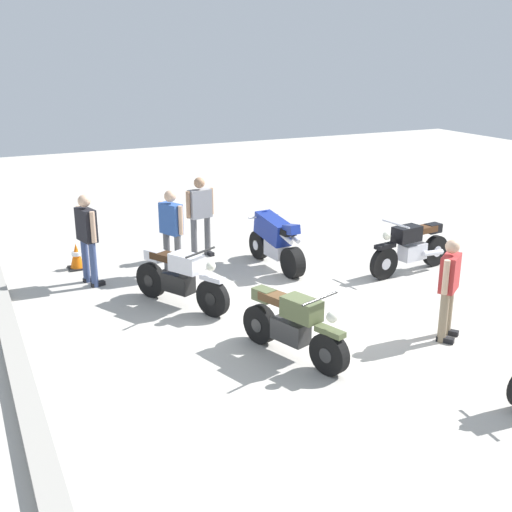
# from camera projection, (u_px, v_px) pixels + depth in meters

# --- Properties ---
(ground_plane) EXTENTS (40.00, 40.00, 0.00)m
(ground_plane) POSITION_uv_depth(u_px,v_px,m) (317.00, 322.00, 10.34)
(ground_plane) COLOR #B7B2A8
(curb_edge) EXTENTS (14.00, 0.30, 0.15)m
(curb_edge) POSITION_uv_depth(u_px,v_px,m) (21.00, 378.00, 8.41)
(curb_edge) COLOR #9C978F
(curb_edge) RESTS_ON ground
(motorcycle_blue_sportbike) EXTENTS (1.96, 0.70, 1.14)m
(motorcycle_blue_sportbike) POSITION_uv_depth(u_px,v_px,m) (275.00, 239.00, 12.75)
(motorcycle_blue_sportbike) COLOR black
(motorcycle_blue_sportbike) RESTS_ON ground
(motorcycle_olive_vintage) EXTENTS (1.90, 0.86, 1.07)m
(motorcycle_olive_vintage) POSITION_uv_depth(u_px,v_px,m) (293.00, 326.00, 9.00)
(motorcycle_olive_vintage) COLOR black
(motorcycle_olive_vintage) RESTS_ON ground
(motorcycle_black_cruiser) EXTENTS (0.70, 2.09, 1.09)m
(motorcycle_black_cruiser) POSITION_uv_depth(u_px,v_px,m) (412.00, 247.00, 12.48)
(motorcycle_black_cruiser) COLOR black
(motorcycle_black_cruiser) RESTS_ON ground
(motorcycle_silver_cruiser) EXTENTS (1.91, 1.08, 1.09)m
(motorcycle_silver_cruiser) POSITION_uv_depth(u_px,v_px,m) (180.00, 278.00, 10.82)
(motorcycle_silver_cruiser) COLOR black
(motorcycle_silver_cruiser) RESTS_ON ground
(person_in_black_shirt) EXTENTS (0.67, 0.40, 1.74)m
(person_in_black_shirt) POSITION_uv_depth(u_px,v_px,m) (87.00, 234.00, 11.68)
(person_in_black_shirt) COLOR #384772
(person_in_black_shirt) RESTS_ON ground
(person_in_gray_shirt) EXTENTS (0.38, 0.66, 1.72)m
(person_in_gray_shirt) POSITION_uv_depth(u_px,v_px,m) (200.00, 212.00, 13.34)
(person_in_gray_shirt) COLOR #59595B
(person_in_gray_shirt) RESTS_ON ground
(person_in_red_shirt) EXTENTS (0.49, 0.56, 1.58)m
(person_in_red_shirt) POSITION_uv_depth(u_px,v_px,m) (449.00, 284.00, 9.49)
(person_in_red_shirt) COLOR gray
(person_in_red_shirt) RESTS_ON ground
(person_in_blue_shirt) EXTENTS (0.64, 0.45, 1.70)m
(person_in_blue_shirt) POSITION_uv_depth(u_px,v_px,m) (171.00, 227.00, 12.19)
(person_in_blue_shirt) COLOR #59595B
(person_in_blue_shirt) RESTS_ON ground
(traffic_cone) EXTENTS (0.36, 0.36, 0.53)m
(traffic_cone) POSITION_uv_depth(u_px,v_px,m) (77.00, 256.00, 12.77)
(traffic_cone) COLOR black
(traffic_cone) RESTS_ON ground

